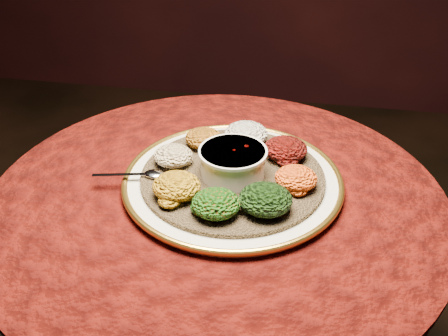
# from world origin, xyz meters

# --- Properties ---
(table) EXTENTS (0.96, 0.96, 0.73)m
(table) POSITION_xyz_m (0.00, 0.00, 0.55)
(table) COLOR black
(table) RESTS_ON ground
(platter) EXTENTS (0.58, 0.58, 0.02)m
(platter) POSITION_xyz_m (0.03, 0.03, 0.75)
(platter) COLOR beige
(platter) RESTS_ON table
(injera) EXTENTS (0.43, 0.43, 0.01)m
(injera) POSITION_xyz_m (0.03, 0.03, 0.76)
(injera) COLOR brown
(injera) RESTS_ON platter
(stew_bowl) EXTENTS (0.14, 0.14, 0.06)m
(stew_bowl) POSITION_xyz_m (0.03, 0.03, 0.80)
(stew_bowl) COLOR silver
(stew_bowl) RESTS_ON injera
(spoon) EXTENTS (0.15, 0.05, 0.01)m
(spoon) POSITION_xyz_m (-0.14, -0.01, 0.77)
(spoon) COLOR silver
(spoon) RESTS_ON injera
(portion_ayib) EXTENTS (0.10, 0.10, 0.05)m
(portion_ayib) POSITION_xyz_m (0.04, 0.17, 0.79)
(portion_ayib) COLOR beige
(portion_ayib) RESTS_ON injera
(portion_kitfo) EXTENTS (0.10, 0.09, 0.05)m
(portion_kitfo) POSITION_xyz_m (0.13, 0.12, 0.79)
(portion_kitfo) COLOR black
(portion_kitfo) RESTS_ON injera
(portion_tikil) EXTENTS (0.09, 0.08, 0.04)m
(portion_tikil) POSITION_xyz_m (0.16, 0.01, 0.78)
(portion_tikil) COLOR #C17510
(portion_tikil) RESTS_ON injera
(portion_gomen) EXTENTS (0.10, 0.10, 0.05)m
(portion_gomen) POSITION_xyz_m (0.11, -0.08, 0.79)
(portion_gomen) COLOR black
(portion_gomen) RESTS_ON injera
(portion_mixveg) EXTENTS (0.09, 0.09, 0.04)m
(portion_mixveg) POSITION_xyz_m (0.02, -0.10, 0.78)
(portion_mixveg) COLOR #AF2D0B
(portion_mixveg) RESTS_ON injera
(portion_kik) EXTENTS (0.10, 0.09, 0.05)m
(portion_kik) POSITION_xyz_m (-0.07, -0.06, 0.79)
(portion_kik) COLOR #BD8610
(portion_kik) RESTS_ON injera
(portion_timatim) EXTENTS (0.09, 0.08, 0.04)m
(portion_timatim) POSITION_xyz_m (-0.11, 0.05, 0.78)
(portion_timatim) COLOR #700A06
(portion_timatim) RESTS_ON injera
(portion_shiro) EXTENTS (0.08, 0.08, 0.04)m
(portion_shiro) POSITION_xyz_m (-0.06, 0.14, 0.78)
(portion_shiro) COLOR #9D5213
(portion_shiro) RESTS_ON injera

